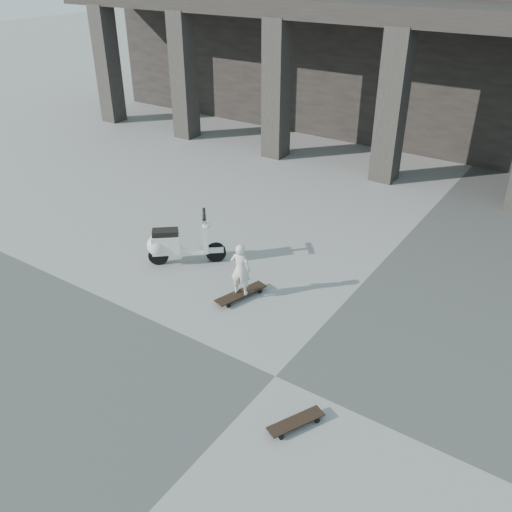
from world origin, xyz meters
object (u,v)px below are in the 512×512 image
Objects in this scene: scooter at (173,244)px; child at (240,269)px; longboard at (241,294)px; skateboard_spare at (296,422)px.

child is at bearing -48.16° from scooter.
scooter is (-1.87, 0.27, 0.35)m from longboard.
child is 1.89m from scooter.
child is (0.00, 0.00, 0.53)m from longboard.
skateboard_spare is 0.83× the size of child.
scooter is at bearing 98.52° from longboard.
skateboard_spare is at bearing -69.09° from scooter.
longboard is 3.21m from skateboard_spare.
longboard is 1.30× the size of skateboard_spare.
longboard is at bearing -48.16° from scooter.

